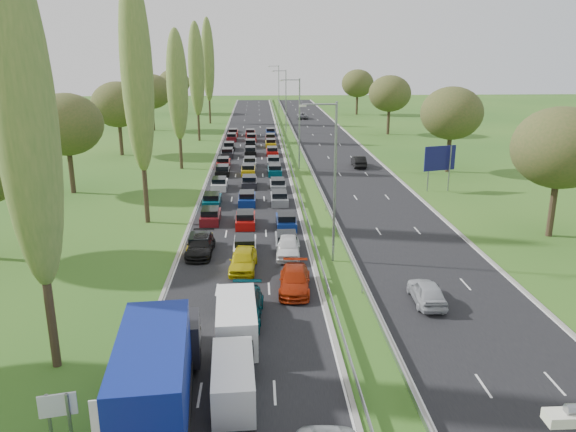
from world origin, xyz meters
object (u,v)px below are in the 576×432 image
object	(u,v)px
blue_lorry	(158,373)
info_sign	(58,410)
white_van_rear	(237,319)
near_car_2	(172,347)
direction_sign	(440,160)
white_van_front	(233,378)
near_car_3	(201,246)

from	to	relation	value
blue_lorry	info_sign	bearing A→B (deg)	-167.26
white_van_rear	near_car_2	bearing A→B (deg)	-148.54
direction_sign	info_sign	bearing A→B (deg)	-124.91
blue_lorry	direction_sign	xyz separation A→B (m)	(24.94, 40.05, 1.39)
white_van_front	near_car_3	bearing A→B (deg)	97.15
blue_lorry	white_van_front	size ratio (longest dim) A/B	2.09
near_car_3	direction_sign	xyz separation A→B (m)	(25.12, 19.53, 2.84)
info_sign	direction_sign	world-z (taller)	direction_sign
white_van_rear	info_sign	xyz separation A→B (m)	(-6.97, -8.18, 0.24)
near_car_2	white_van_front	bearing A→B (deg)	-44.48
blue_lorry	white_van_front	world-z (taller)	blue_lorry
near_car_2	white_van_rear	bearing A→B (deg)	35.52
white_van_front	info_sign	size ratio (longest dim) A/B	2.28
near_car_2	blue_lorry	distance (m)	4.95
info_sign	near_car_2	bearing A→B (deg)	58.23
white_van_front	blue_lorry	bearing A→B (deg)	-159.81
white_van_front	direction_sign	world-z (taller)	direction_sign
near_car_2	near_car_3	distance (m)	15.78
near_car_3	white_van_rear	xyz separation A→B (m)	(3.28, -13.56, 0.40)
near_car_2	blue_lorry	world-z (taller)	blue_lorry
near_car_2	direction_sign	size ratio (longest dim) A/B	1.03
near_car_2	blue_lorry	xyz separation A→B (m)	(0.17, -4.74, 1.41)
white_van_rear	direction_sign	distance (m)	39.72
near_car_2	info_sign	bearing A→B (deg)	-120.39
near_car_3	blue_lorry	distance (m)	20.57
blue_lorry	direction_sign	distance (m)	47.20
white_van_front	white_van_rear	bearing A→B (deg)	87.69
near_car_3	direction_sign	bearing A→B (deg)	40.08
white_van_front	white_van_rear	xyz separation A→B (m)	(-0.03, 5.64, 0.14)
white_van_rear	info_sign	size ratio (longest dim) A/B	2.61
near_car_3	white_van_rear	world-z (taller)	white_van_rear
direction_sign	white_van_rear	bearing A→B (deg)	-123.42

